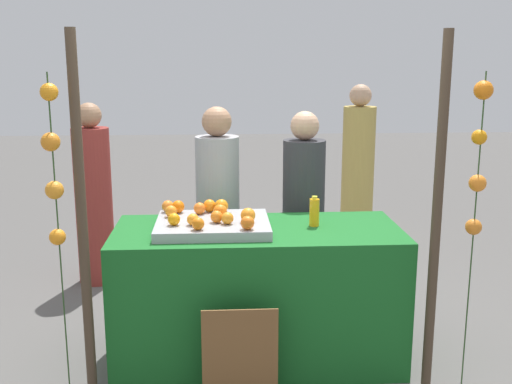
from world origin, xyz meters
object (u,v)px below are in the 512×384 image
(stall_counter, at_px, (257,294))
(chalkboard_sign, at_px, (240,358))
(orange_0, at_px, (198,224))
(juice_bottle, at_px, (314,212))
(vendor_left, at_px, (218,222))
(vendor_right, at_px, (303,223))
(orange_1, at_px, (247,223))

(stall_counter, distance_m, chalkboard_sign, 0.58)
(orange_0, bearing_deg, juice_bottle, 20.06)
(chalkboard_sign, height_order, vendor_left, vendor_left)
(vendor_left, distance_m, vendor_right, 0.63)
(orange_1, bearing_deg, vendor_right, 63.24)
(orange_1, distance_m, vendor_right, 1.04)
(orange_0, bearing_deg, vendor_right, 50.29)
(orange_0, height_order, vendor_right, vendor_right)
(vendor_left, bearing_deg, chalkboard_sign, -84.62)
(orange_0, xyz_separation_m, juice_bottle, (0.72, 0.26, -0.01))
(chalkboard_sign, relative_size, vendor_right, 0.38)
(vendor_right, bearing_deg, chalkboard_sign, -113.00)
(stall_counter, xyz_separation_m, juice_bottle, (0.36, 0.04, 0.52))
(orange_0, distance_m, chalkboard_sign, 0.79)
(orange_1, height_order, vendor_right, vendor_right)
(orange_1, relative_size, juice_bottle, 0.42)
(orange_0, xyz_separation_m, vendor_left, (0.11, 0.90, -0.23))
(stall_counter, height_order, orange_1, orange_1)
(juice_bottle, relative_size, vendor_left, 0.12)
(orange_1, distance_m, vendor_left, 0.95)
(orange_1, height_order, juice_bottle, juice_bottle)
(chalkboard_sign, bearing_deg, vendor_right, 67.00)
(vendor_right, bearing_deg, vendor_left, 179.80)
(vendor_left, bearing_deg, juice_bottle, -46.13)
(chalkboard_sign, xyz_separation_m, vendor_right, (0.51, 1.21, 0.44))
(orange_1, height_order, chalkboard_sign, orange_1)
(juice_bottle, bearing_deg, vendor_left, 133.87)
(orange_0, distance_m, juice_bottle, 0.77)
(stall_counter, bearing_deg, chalkboard_sign, -103.76)
(orange_0, distance_m, orange_1, 0.29)
(stall_counter, relative_size, orange_0, 23.86)
(juice_bottle, bearing_deg, chalkboard_sign, -130.38)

